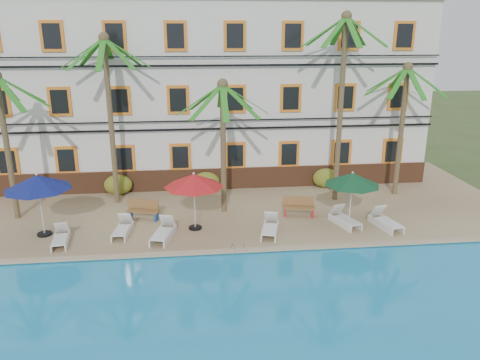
{
  "coord_description": "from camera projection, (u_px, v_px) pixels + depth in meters",
  "views": [
    {
      "loc": [
        -0.89,
        -17.82,
        8.7
      ],
      "look_at": [
        1.34,
        3.0,
        2.0
      ],
      "focal_mm": 35.0,
      "sensor_mm": 36.0,
      "label": 1
    }
  ],
  "objects": [
    {
      "name": "lounger_c",
      "position": [
        164.0,
        232.0,
        19.87
      ],
      "size": [
        1.12,
        1.99,
        0.89
      ],
      "color": "silver",
      "rests_on": "pool_deck"
    },
    {
      "name": "lounger_d",
      "position": [
        270.0,
        228.0,
        20.35
      ],
      "size": [
        1.07,
        1.91,
        0.85
      ],
      "color": "silver",
      "rests_on": "pool_deck"
    },
    {
      "name": "lounger_a",
      "position": [
        61.0,
        238.0,
        19.39
      ],
      "size": [
        0.79,
        1.72,
        0.78
      ],
      "color": "silver",
      "rests_on": "pool_deck"
    },
    {
      "name": "pool_coping",
      "position": [
        217.0,
        252.0,
        18.68
      ],
      "size": [
        30.0,
        0.35,
        0.06
      ],
      "primitive_type": "cube",
      "color": "tan",
      "rests_on": "pool_deck"
    },
    {
      "name": "umbrella_red",
      "position": [
        194.0,
        181.0,
        20.25
      ],
      "size": [
        2.63,
        2.63,
        2.63
      ],
      "color": "black",
      "rests_on": "pool_deck"
    },
    {
      "name": "bench_left",
      "position": [
        144.0,
        210.0,
        21.86
      ],
      "size": [
        1.57,
        0.87,
        0.93
      ],
      "color": "olive",
      "rests_on": "pool_deck"
    },
    {
      "name": "shrub_right",
      "position": [
        326.0,
        178.0,
        26.29
      ],
      "size": [
        1.5,
        0.9,
        1.1
      ],
      "primitive_type": "ellipsoid",
      "color": "#245718",
      "rests_on": "pool_deck"
    },
    {
      "name": "palm_c",
      "position": [
        223.0,
        127.0,
        21.69
      ],
      "size": [
        4.2,
        4.2,
        6.4
      ],
      "color": "brown",
      "rests_on": "pool_deck"
    },
    {
      "name": "umbrella_blue",
      "position": [
        38.0,
        183.0,
        19.55
      ],
      "size": [
        2.8,
        2.8,
        2.79
      ],
      "color": "black",
      "rests_on": "pool_deck"
    },
    {
      "name": "bench_right",
      "position": [
        299.0,
        206.0,
        22.27
      ],
      "size": [
        1.57,
        0.78,
        0.93
      ],
      "color": "olive",
      "rests_on": "pool_deck"
    },
    {
      "name": "palm_d",
      "position": [
        342.0,
        86.0,
        22.81
      ],
      "size": [
        4.2,
        4.2,
        9.36
      ],
      "color": "brown",
      "rests_on": "pool_deck"
    },
    {
      "name": "umbrella_green",
      "position": [
        352.0,
        179.0,
        20.79
      ],
      "size": [
        2.51,
        2.51,
        2.51
      ],
      "color": "black",
      "rests_on": "pool_deck"
    },
    {
      "name": "swimming_pool",
      "position": [
        230.0,
        356.0,
        12.96
      ],
      "size": [
        26.0,
        12.0,
        0.2
      ],
      "primitive_type": "cube",
      "color": "#1A8DC5",
      "rests_on": "ground"
    },
    {
      "name": "lounger_f",
      "position": [
        385.0,
        221.0,
        21.01
      ],
      "size": [
        1.07,
        1.97,
        0.88
      ],
      "color": "silver",
      "rests_on": "pool_deck"
    },
    {
      "name": "lounger_b",
      "position": [
        123.0,
        229.0,
        20.27
      ],
      "size": [
        0.8,
        1.79,
        0.82
      ],
      "color": "silver",
      "rests_on": "pool_deck"
    },
    {
      "name": "palm_a",
      "position": [
        4.0,
        125.0,
        20.77
      ],
      "size": [
        4.2,
        4.2,
        6.85
      ],
      "color": "brown",
      "rests_on": "pool_deck"
    },
    {
      "name": "palm_e",
      "position": [
        403.0,
        111.0,
        24.04
      ],
      "size": [
        4.2,
        4.2,
        6.97
      ],
      "color": "brown",
      "rests_on": "pool_deck"
    },
    {
      "name": "pool_deck",
      "position": [
        210.0,
        203.0,
        24.32
      ],
      "size": [
        30.0,
        12.0,
        0.25
      ],
      "primitive_type": "cube",
      "color": "tan",
      "rests_on": "ground"
    },
    {
      "name": "lounger_e",
      "position": [
        344.0,
        219.0,
        21.29
      ],
      "size": [
        1.15,
        1.9,
        0.85
      ],
      "color": "silver",
      "rests_on": "pool_deck"
    },
    {
      "name": "shrub_left",
      "position": [
        118.0,
        185.0,
        25.13
      ],
      "size": [
        1.5,
        0.9,
        1.1
      ],
      "primitive_type": "ellipsoid",
      "color": "#245718",
      "rests_on": "pool_deck"
    },
    {
      "name": "palm_b",
      "position": [
        109.0,
        98.0,
        22.53
      ],
      "size": [
        4.2,
        4.2,
        8.4
      ],
      "color": "brown",
      "rests_on": "pool_deck"
    },
    {
      "name": "shrub_mid",
      "position": [
        206.0,
        182.0,
        25.61
      ],
      "size": [
        1.5,
        0.9,
        1.1
      ],
      "primitive_type": "ellipsoid",
      "color": "#245718",
      "rests_on": "pool_deck"
    },
    {
      "name": "ground",
      "position": [
        216.0,
        248.0,
        19.62
      ],
      "size": [
        100.0,
        100.0,
        0.0
      ],
      "primitive_type": "plane",
      "color": "#384C23",
      "rests_on": "ground"
    },
    {
      "name": "pool_ladder",
      "position": [
        239.0,
        252.0,
        18.68
      ],
      "size": [
        0.54,
        0.74,
        0.74
      ],
      "color": "silver",
      "rests_on": "ground"
    },
    {
      "name": "hotel_building",
      "position": [
        205.0,
        90.0,
        27.43
      ],
      "size": [
        25.4,
        6.44,
        10.22
      ],
      "color": "silver",
      "rests_on": "pool_deck"
    }
  ]
}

